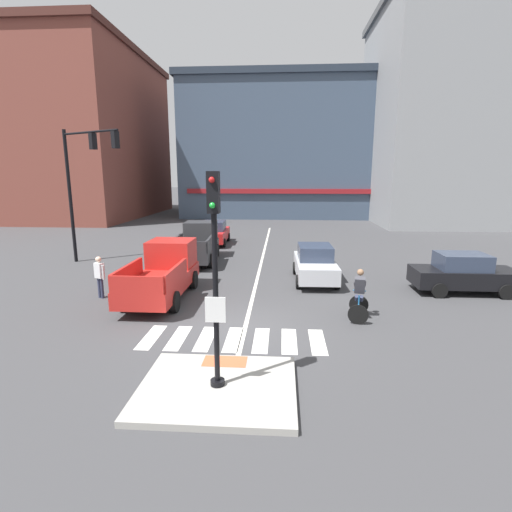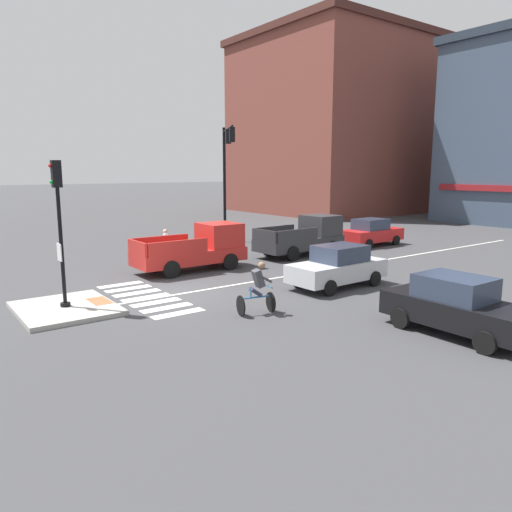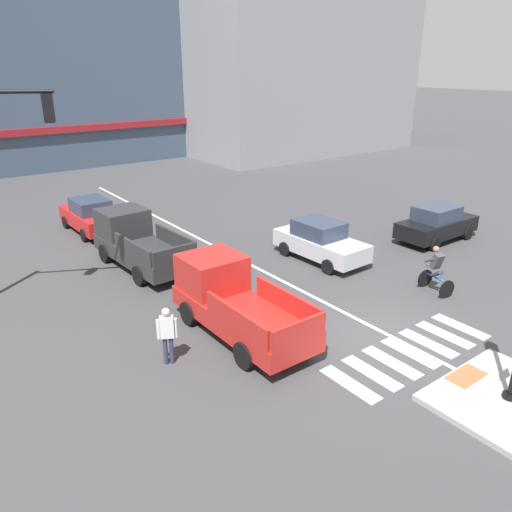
% 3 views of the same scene
% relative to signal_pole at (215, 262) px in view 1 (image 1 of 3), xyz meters
% --- Properties ---
extents(ground_plane, '(300.00, 300.00, 0.00)m').
position_rel_signal_pole_xyz_m(ground_plane, '(0.00, 3.74, -2.97)').
color(ground_plane, '#3D3D3F').
extents(traffic_island, '(3.49, 2.93, 0.15)m').
position_rel_signal_pole_xyz_m(traffic_island, '(0.00, 0.01, -2.89)').
color(traffic_island, '#A3A099').
rests_on(traffic_island, ground).
extents(tactile_pad_front, '(1.10, 0.60, 0.01)m').
position_rel_signal_pole_xyz_m(tactile_pad_front, '(0.00, 1.12, -2.82)').
color(tactile_pad_front, '#DB5B38').
rests_on(tactile_pad_front, traffic_island).
extents(signal_pole, '(0.44, 0.38, 4.68)m').
position_rel_signal_pole_xyz_m(signal_pole, '(0.00, 0.00, 0.00)').
color(signal_pole, black).
rests_on(signal_pole, traffic_island).
extents(crosswalk_stripe_a, '(0.44, 1.80, 0.01)m').
position_rel_signal_pole_xyz_m(crosswalk_stripe_a, '(-2.47, 2.81, -2.97)').
color(crosswalk_stripe_a, silver).
rests_on(crosswalk_stripe_a, ground).
extents(crosswalk_stripe_b, '(0.44, 1.80, 0.01)m').
position_rel_signal_pole_xyz_m(crosswalk_stripe_b, '(-1.65, 2.81, -2.97)').
color(crosswalk_stripe_b, silver).
rests_on(crosswalk_stripe_b, ground).
extents(crosswalk_stripe_c, '(0.44, 1.80, 0.01)m').
position_rel_signal_pole_xyz_m(crosswalk_stripe_c, '(-0.82, 2.81, -2.97)').
color(crosswalk_stripe_c, silver).
rests_on(crosswalk_stripe_c, ground).
extents(crosswalk_stripe_d, '(0.44, 1.80, 0.01)m').
position_rel_signal_pole_xyz_m(crosswalk_stripe_d, '(0.00, 2.81, -2.97)').
color(crosswalk_stripe_d, silver).
rests_on(crosswalk_stripe_d, ground).
extents(crosswalk_stripe_e, '(0.44, 1.80, 0.01)m').
position_rel_signal_pole_xyz_m(crosswalk_stripe_e, '(0.82, 2.81, -2.97)').
color(crosswalk_stripe_e, silver).
rests_on(crosswalk_stripe_e, ground).
extents(crosswalk_stripe_f, '(0.44, 1.80, 0.01)m').
position_rel_signal_pole_xyz_m(crosswalk_stripe_f, '(1.65, 2.81, -2.97)').
color(crosswalk_stripe_f, silver).
rests_on(crosswalk_stripe_f, ground).
extents(crosswalk_stripe_g, '(0.44, 1.80, 0.01)m').
position_rel_signal_pole_xyz_m(crosswalk_stripe_g, '(2.47, 2.81, -2.97)').
color(crosswalk_stripe_g, silver).
rests_on(crosswalk_stripe_g, ground).
extents(lane_centre_line, '(0.14, 28.00, 0.01)m').
position_rel_signal_pole_xyz_m(lane_centre_line, '(0.26, 13.74, -2.97)').
color(lane_centre_line, silver).
rests_on(lane_centre_line, ground).
extents(traffic_light_mast, '(3.79, 2.02, 7.14)m').
position_rel_signal_pole_xyz_m(traffic_light_mast, '(-9.08, 12.25, 1.90)').
color(traffic_light_mast, black).
rests_on(traffic_light_mast, ground).
extents(building_corner_left, '(22.54, 20.45, 15.67)m').
position_rel_signal_pole_xyz_m(building_corner_left, '(0.87, 44.51, 4.88)').
color(building_corner_left, '#3D4C60').
rests_on(building_corner_left, ground).
extents(building_corner_right, '(17.41, 22.44, 18.51)m').
position_rel_signal_pole_xyz_m(building_corner_right, '(-23.25, 37.73, 6.30)').
color(building_corner_right, brown).
rests_on(building_corner_right, ground).
extents(building_far_block, '(21.28, 16.12, 21.07)m').
position_rel_signal_pole_xyz_m(building_far_block, '(21.04, 34.20, 7.59)').
color(building_far_block, gray).
rests_on(building_far_block, ground).
extents(car_silver_eastbound_mid, '(1.92, 4.14, 1.64)m').
position_rel_signal_pole_xyz_m(car_silver_eastbound_mid, '(2.91, 9.58, -2.16)').
color(car_silver_eastbound_mid, silver).
rests_on(car_silver_eastbound_mid, ground).
extents(car_red_westbound_distant, '(1.91, 4.14, 1.64)m').
position_rel_signal_pole_xyz_m(car_red_westbound_distant, '(-3.35, 18.94, -2.16)').
color(car_red_westbound_distant, red).
rests_on(car_red_westbound_distant, ground).
extents(car_black_cross_right, '(4.10, 1.85, 1.64)m').
position_rel_signal_pole_xyz_m(car_black_cross_right, '(8.86, 8.14, -2.16)').
color(car_black_cross_right, black).
rests_on(car_black_cross_right, ground).
extents(pickup_truck_red_westbound_near, '(2.07, 5.10, 2.08)m').
position_rel_signal_pole_xyz_m(pickup_truck_red_westbound_near, '(-3.27, 6.90, -1.99)').
color(pickup_truck_red_westbound_near, red).
rests_on(pickup_truck_red_westbound_near, ground).
extents(pickup_truck_charcoal_westbound_far, '(2.26, 5.19, 2.08)m').
position_rel_signal_pole_xyz_m(pickup_truck_charcoal_westbound_far, '(-3.35, 13.59, -1.99)').
color(pickup_truck_charcoal_westbound_far, '#2D2D30').
rests_on(pickup_truck_charcoal_westbound_far, ground).
extents(cyclist, '(0.87, 1.20, 1.68)m').
position_rel_signal_pole_xyz_m(cyclist, '(4.01, 4.85, -2.10)').
color(cyclist, black).
rests_on(cyclist, ground).
extents(pedestrian_at_curb_left, '(0.50, 0.36, 1.67)m').
position_rel_signal_pole_xyz_m(pedestrian_at_curb_left, '(-5.71, 6.42, -1.99)').
color(pedestrian_at_curb_left, '#2D334C').
rests_on(pedestrian_at_curb_left, ground).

